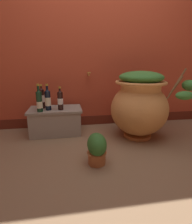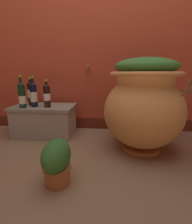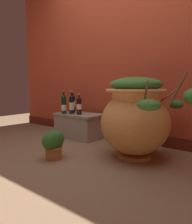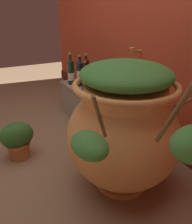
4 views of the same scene
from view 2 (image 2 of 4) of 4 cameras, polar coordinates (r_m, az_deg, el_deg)
ground_plane at (r=1.20m, az=-4.76°, el=-23.18°), size 7.00×7.00×0.00m
back_wall at (r=2.23m, az=0.47°, el=28.53°), size 4.40×0.33×2.60m
terracotta_urn at (r=1.54m, az=16.68°, el=2.55°), size 1.03×0.90×0.88m
stone_ledge at (r=2.00m, az=-17.50°, el=-2.38°), size 0.69×0.42×0.35m
wine_bottle_left at (r=1.84m, az=-16.87°, el=5.69°), size 0.07×0.07×0.30m
wine_bottle_middle at (r=1.90m, az=-24.59°, el=5.46°), size 0.07×0.07×0.34m
wine_bottle_right at (r=1.91m, az=-21.10°, el=5.85°), size 0.07×0.07×0.34m
wine_bottle_back at (r=2.05m, az=-21.96°, el=6.38°), size 0.07×0.07×0.32m
potted_shrub at (r=1.12m, az=-13.67°, el=-16.37°), size 0.19×0.26×0.31m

